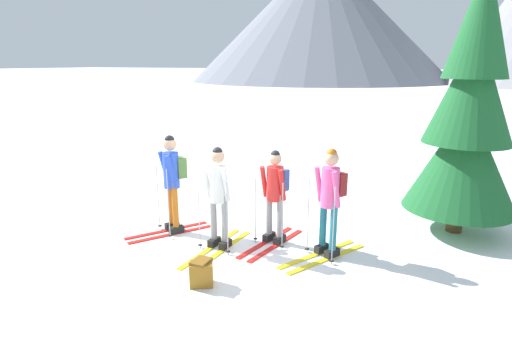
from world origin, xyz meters
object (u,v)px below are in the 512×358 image
at_px(skier_in_pink, 330,197).
at_px(backpack_on_snow_front, 201,273).
at_px(skier_in_white, 218,194).
at_px(skier_in_blue, 172,178).
at_px(skier_in_red, 275,192).
at_px(pine_tree_near, 469,116).

xyz_separation_m(skier_in_pink, backpack_on_snow_front, (-1.36, -1.64, -0.80)).
distance_m(skier_in_white, backpack_on_snow_front, 1.45).
height_order(skier_in_blue, backpack_on_snow_front, skier_in_blue).
xyz_separation_m(skier_in_white, skier_in_pink, (1.72, 0.46, 0.05)).
height_order(skier_in_blue, skier_in_red, skier_in_blue).
distance_m(skier_in_blue, skier_in_white, 1.12).
bearing_deg(skier_in_blue, skier_in_pink, 3.54).
bearing_deg(pine_tree_near, skier_in_blue, -155.69).
distance_m(skier_in_white, skier_in_red, 0.97).
bearing_deg(backpack_on_snow_front, skier_in_white, 107.22).
height_order(skier_in_blue, pine_tree_near, pine_tree_near).
distance_m(skier_in_pink, backpack_on_snow_front, 2.28).
bearing_deg(skier_in_pink, skier_in_white, -165.06).
xyz_separation_m(skier_in_blue, skier_in_white, (1.08, -0.29, -0.08)).
distance_m(skier_in_blue, skier_in_red, 1.87).
relative_size(skier_in_white, backpack_on_snow_front, 4.46).
bearing_deg(skier_in_white, skier_in_blue, 165.21).
bearing_deg(skier_in_white, backpack_on_snow_front, -72.78).
bearing_deg(backpack_on_snow_front, skier_in_red, 77.49).
distance_m(skier_in_red, backpack_on_snow_front, 1.95).
distance_m(skier_in_white, pine_tree_near, 4.48).
bearing_deg(skier_in_pink, pine_tree_near, 46.08).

